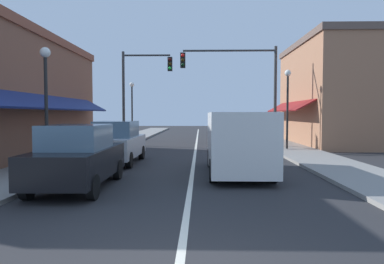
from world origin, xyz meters
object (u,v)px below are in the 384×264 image
parked_car_second_left (117,142)px  street_lamp_right_mid (288,96)px  parked_car_nearest_left (78,157)px  street_lamp_left_far (132,101)px  van_in_lane (238,141)px  traffic_signal_left_corner (139,84)px  traffic_signal_mast_arm (243,78)px  street_lamp_left_near (46,87)px

parked_car_second_left → street_lamp_right_mid: 10.15m
parked_car_nearest_left → street_lamp_left_far: size_ratio=0.91×
van_in_lane → traffic_signal_left_corner: 12.62m
parked_car_nearest_left → traffic_signal_left_corner: size_ratio=0.67×
van_in_lane → traffic_signal_mast_arm: bearing=82.4°
traffic_signal_left_corner → street_lamp_left_far: bearing=106.8°
parked_car_second_left → van_in_lane: bearing=-27.1°
street_lamp_right_mid → parked_car_second_left: bearing=-147.6°
street_lamp_right_mid → street_lamp_left_far: street_lamp_left_far is taller
parked_car_nearest_left → traffic_signal_left_corner: (-0.66, 13.56, 3.18)m
traffic_signal_left_corner → traffic_signal_mast_arm: bearing=-14.8°
parked_car_nearest_left → street_lamp_left_near: street_lamp_left_near is taller
street_lamp_left_near → street_lamp_right_mid: street_lamp_right_mid is taller
street_lamp_left_near → street_lamp_left_far: bearing=89.7°
street_lamp_left_far → street_lamp_left_near: bearing=-90.3°
parked_car_nearest_left → street_lamp_left_far: 18.06m
parked_car_second_left → traffic_signal_mast_arm: 9.71m
traffic_signal_mast_arm → traffic_signal_left_corner: size_ratio=1.00×
parked_car_nearest_left → traffic_signal_left_corner: bearing=92.0°
van_in_lane → parked_car_second_left: bearing=152.8°
traffic_signal_mast_arm → street_lamp_left_near: (-7.98, -9.16, -1.22)m
parked_car_nearest_left → parked_car_second_left: 4.98m
street_lamp_left_near → parked_car_nearest_left: bearing=-52.6°
van_in_lane → street_lamp_right_mid: 8.80m
traffic_signal_mast_arm → street_lamp_left_near: size_ratio=1.40×
van_in_lane → traffic_signal_left_corner: traffic_signal_left_corner is taller
traffic_signal_left_corner → street_lamp_right_mid: (8.93, -3.26, -0.98)m
parked_car_nearest_left → traffic_signal_mast_arm: 13.64m
parked_car_second_left → traffic_signal_mast_arm: traffic_signal_mast_arm is taller
traffic_signal_left_corner → street_lamp_left_near: size_ratio=1.40×
van_in_lane → street_lamp_left_near: size_ratio=1.18×
traffic_signal_mast_arm → street_lamp_right_mid: 2.99m
street_lamp_left_far → traffic_signal_left_corner: bearing=-73.2°
parked_car_second_left → traffic_signal_left_corner: traffic_signal_left_corner is taller
traffic_signal_left_corner → van_in_lane: bearing=-64.3°
street_lamp_left_near → traffic_signal_mast_arm: bearing=49.0°
parked_car_second_left → traffic_signal_left_corner: size_ratio=0.67×
parked_car_nearest_left → traffic_signal_mast_arm: size_ratio=0.67×
parked_car_second_left → street_lamp_right_mid: street_lamp_right_mid is taller
street_lamp_left_near → street_lamp_right_mid: bearing=36.6°
street_lamp_left_far → street_lamp_right_mid: bearing=-36.4°
street_lamp_left_near → street_lamp_left_far: street_lamp_left_far is taller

